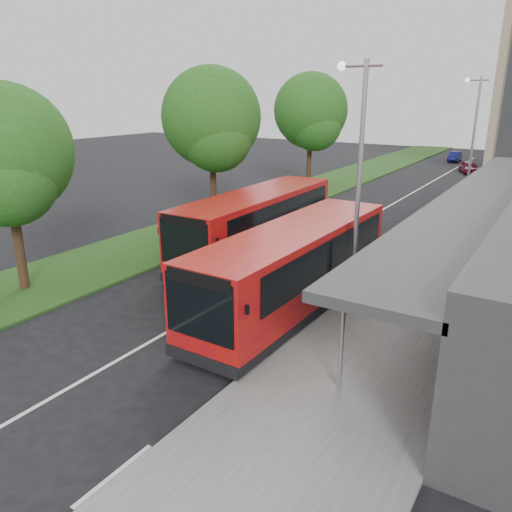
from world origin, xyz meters
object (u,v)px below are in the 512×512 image
(tree_near, at_px, (7,160))
(tree_far, at_px, (311,115))
(tree_mid, at_px, (212,124))
(car_far, at_px, (455,157))
(lamp_post_far, at_px, (473,133))
(bus_second, at_px, (256,224))
(litter_bin, at_px, (438,241))
(car_near, at_px, (469,167))
(bollard, at_px, (468,205))
(bus_main, at_px, (294,268))
(lamp_post_near, at_px, (357,173))

(tree_near, distance_m, tree_far, 24.01)
(tree_mid, distance_m, car_far, 37.11)
(tree_mid, height_order, lamp_post_far, tree_mid)
(bus_second, bearing_deg, tree_mid, 143.29)
(litter_bin, height_order, car_far, car_far)
(tree_mid, height_order, car_near, tree_mid)
(tree_far, distance_m, litter_bin, 16.97)
(tree_far, height_order, bollard, tree_far)
(tree_mid, height_order, bus_second, tree_mid)
(lamp_post_far, distance_m, bollard, 5.08)
(bus_main, relative_size, car_near, 3.09)
(tree_mid, distance_m, bollard, 16.34)
(tree_near, height_order, tree_far, tree_far)
(tree_near, relative_size, lamp_post_far, 0.95)
(tree_far, relative_size, lamp_post_far, 1.09)
(lamp_post_far, distance_m, car_far, 24.34)
(tree_far, xyz_separation_m, car_far, (5.76, 24.31, -5.08))
(bus_second, bearing_deg, lamp_post_near, -30.23)
(tree_far, bearing_deg, litter_bin, -41.35)
(tree_mid, xyz_separation_m, bus_second, (5.24, -3.76, -4.07))
(tree_far, bearing_deg, car_near, 61.72)
(litter_bin, bearing_deg, tree_far, 138.65)
(bus_second, relative_size, car_far, 3.24)
(lamp_post_near, bearing_deg, lamp_post_far, 90.00)
(litter_bin, xyz_separation_m, bollard, (-0.27, 8.76, 0.07))
(bus_second, xyz_separation_m, car_near, (3.45, 31.91, -0.94))
(lamp_post_far, relative_size, bus_main, 0.78)
(tree_far, xyz_separation_m, lamp_post_far, (11.13, 0.95, -0.90))
(lamp_post_near, relative_size, car_near, 2.40)
(lamp_post_near, xyz_separation_m, car_far, (-5.37, 43.37, -4.19))
(lamp_post_far, bearing_deg, bollard, -75.25)
(bus_second, bearing_deg, lamp_post_far, 69.54)
(lamp_post_near, distance_m, bus_main, 3.76)
(litter_bin, xyz_separation_m, car_far, (-6.40, 35.01, -0.01))
(lamp_post_far, distance_m, litter_bin, 12.42)
(tree_mid, relative_size, bollard, 9.39)
(tree_near, distance_m, tree_mid, 12.02)
(litter_bin, relative_size, car_near, 0.23)
(lamp_post_far, height_order, bus_second, lamp_post_far)
(tree_near, distance_m, car_far, 48.85)
(tree_far, height_order, lamp_post_near, tree_far)
(lamp_post_far, relative_size, car_near, 2.40)
(tree_far, distance_m, lamp_post_far, 11.20)
(tree_mid, bearing_deg, car_far, 80.99)
(tree_near, bearing_deg, bus_main, 22.32)
(tree_mid, distance_m, bus_main, 13.14)
(tree_mid, bearing_deg, car_near, 72.85)
(litter_bin, height_order, bollard, bollard)
(bollard, bearing_deg, tree_near, -118.33)
(tree_near, bearing_deg, tree_mid, 90.00)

